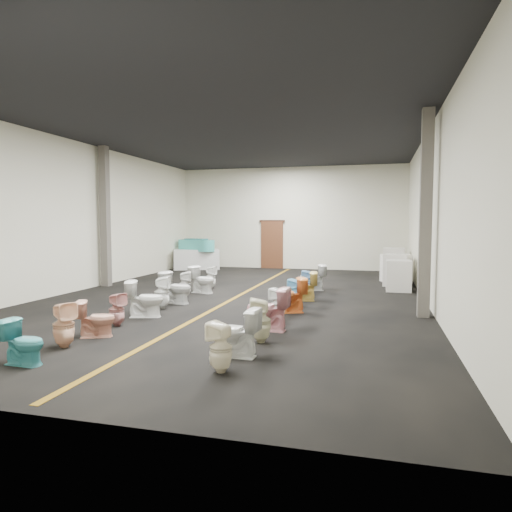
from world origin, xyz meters
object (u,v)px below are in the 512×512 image
(toilet_right_0, at_px, (221,347))
(toilet_right_5, at_px, (289,295))
(toilet_left_6, at_px, (176,288))
(toilet_right_9, at_px, (313,278))
(toilet_left_0, at_px, (24,342))
(toilet_right_4, at_px, (278,304))
(appliance_crate_d, at_px, (394,262))
(toilet_right_7, at_px, (303,286))
(toilet_left_1, at_px, (64,325))
(toilet_left_9, at_px, (211,277))
(appliance_crate_c, at_px, (396,269))
(toilet_left_7, at_px, (185,285))
(toilet_left_8, at_px, (203,280))
(toilet_right_2, at_px, (261,320))
(toilet_left_2, at_px, (96,319))
(toilet_right_3, at_px, (268,309))
(toilet_right_1, at_px, (235,332))
(toilet_left_3, at_px, (117,309))
(toilet_right_6, at_px, (295,293))
(toilet_right_8, at_px, (308,283))
(bathtub, at_px, (196,245))
(display_table, at_px, (196,259))
(toilet_left_5, at_px, (162,292))
(toilet_left_4, at_px, (145,299))

(toilet_right_0, height_order, toilet_right_5, toilet_right_5)
(toilet_left_6, relative_size, toilet_right_9, 1.03)
(toilet_left_0, height_order, toilet_right_5, toilet_right_5)
(toilet_right_4, height_order, toilet_right_9, toilet_right_9)
(appliance_crate_d, relative_size, toilet_right_7, 1.42)
(toilet_left_1, distance_m, toilet_left_9, 6.92)
(appliance_crate_c, relative_size, toilet_left_6, 1.17)
(toilet_left_7, height_order, toilet_right_5, toilet_right_5)
(toilet_left_8, height_order, toilet_right_2, toilet_left_8)
(toilet_left_2, distance_m, toilet_right_2, 3.00)
(toilet_right_0, xyz_separation_m, toilet_right_3, (0.06, 2.54, 0.06))
(toilet_left_1, distance_m, toilet_right_1, 2.91)
(toilet_left_3, distance_m, toilet_right_6, 4.33)
(toilet_right_4, bearing_deg, toilet_left_2, -29.94)
(toilet_left_1, relative_size, toilet_right_5, 0.96)
(toilet_left_0, bearing_deg, toilet_right_8, -20.07)
(toilet_right_0, bearing_deg, toilet_right_5, -165.81)
(toilet_left_9, distance_m, toilet_right_2, 6.56)
(toilet_left_0, distance_m, toilet_right_1, 3.10)
(toilet_left_3, bearing_deg, bathtub, 29.97)
(bathtub, xyz_separation_m, toilet_right_2, (5.78, -11.25, -0.68))
(toilet_right_6, bearing_deg, appliance_crate_d, 179.80)
(display_table, bearing_deg, toilet_right_1, -65.23)
(appliance_crate_d, xyz_separation_m, toilet_left_3, (-5.66, -10.06, -0.21))
(toilet_left_5, bearing_deg, toilet_left_0, 167.14)
(toilet_left_1, bearing_deg, appliance_crate_c, -4.82)
(appliance_crate_d, height_order, toilet_left_6, appliance_crate_d)
(toilet_left_2, relative_size, toilet_right_9, 0.85)
(appliance_crate_d, height_order, toilet_left_2, appliance_crate_d)
(toilet_left_4, xyz_separation_m, toilet_left_6, (-0.05, 1.71, 0.00))
(appliance_crate_c, bearing_deg, toilet_right_2, -106.26)
(toilet_left_0, relative_size, toilet_left_5, 0.84)
(toilet_left_3, height_order, toilet_left_9, toilet_left_9)
(bathtub, height_order, toilet_right_4, bathtub)
(toilet_left_9, xyz_separation_m, toilet_right_3, (2.99, -4.91, 0.06))
(toilet_left_6, xyz_separation_m, toilet_right_0, (2.88, -4.80, -0.05))
(toilet_left_6, distance_m, toilet_right_7, 3.30)
(toilet_left_8, relative_size, toilet_right_2, 1.01)
(toilet_right_5, relative_size, toilet_right_9, 1.02)
(toilet_left_6, relative_size, toilet_right_7, 1.05)
(toilet_right_5, height_order, toilet_right_8, toilet_right_5)
(toilet_right_2, distance_m, toilet_right_6, 3.50)
(toilet_right_2, distance_m, toilet_right_5, 2.69)
(toilet_right_2, bearing_deg, toilet_left_6, -146.66)
(toilet_right_5, bearing_deg, toilet_left_2, -67.10)
(toilet_left_4, bearing_deg, toilet_left_8, -14.05)
(display_table, distance_m, toilet_right_5, 10.32)
(toilet_right_3, bearing_deg, toilet_right_7, -179.45)
(toilet_left_8, xyz_separation_m, toilet_right_4, (2.92, -3.09, -0.05))
(appliance_crate_c, bearing_deg, toilet_left_8, -145.01)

